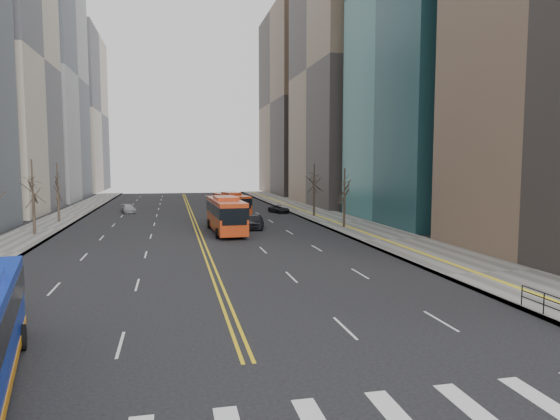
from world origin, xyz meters
TOP-DOWN VIEW (x-y plane):
  - sidewalk_right at (17.50, 45.00)m, footprint 7.00×130.00m
  - sidewalk_left at (-16.50, 45.00)m, footprint 5.00×130.00m
  - centerline at (0.00, 55.00)m, footprint 0.55×100.00m
  - office_towers at (0.12, 68.51)m, footprint 83.00×134.00m
  - street_trees at (-7.18, 34.55)m, footprint 35.20×47.20m
  - red_bus_near at (2.81, 39.18)m, footprint 3.28×11.98m
  - red_bus_far at (5.40, 56.35)m, footprint 4.42×10.10m
  - car_dark_mid at (6.25, 41.57)m, footprint 2.84×4.95m
  - car_silver at (-8.86, 62.75)m, footprint 2.65×4.38m
  - car_dark_far at (12.50, 58.06)m, footprint 2.92×4.26m

SIDE VIEW (x-z plane):
  - centerline at x=0.00m, z-range 0.00..0.01m
  - sidewalk_right at x=17.50m, z-range 0.00..0.15m
  - sidewalk_left at x=-16.50m, z-range 0.00..0.15m
  - car_dark_far at x=12.50m, z-range 0.00..1.08m
  - car_silver at x=-8.86m, z-range 0.00..1.19m
  - car_dark_mid at x=6.25m, z-range 0.00..1.58m
  - red_bus_far at x=5.40m, z-range 0.18..3.34m
  - red_bus_near at x=2.81m, z-range 0.21..3.96m
  - street_trees at x=-7.18m, z-range 1.07..8.67m
  - office_towers at x=0.12m, z-range -5.08..52.92m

